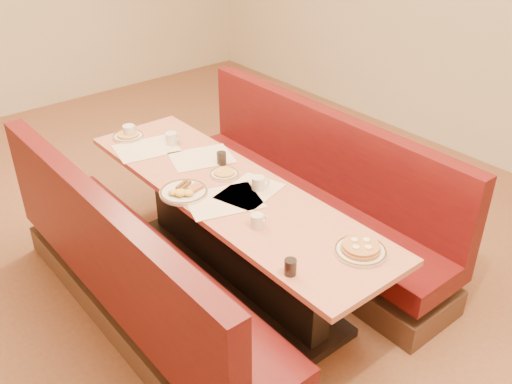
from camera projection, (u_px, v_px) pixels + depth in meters
ground at (232, 280)px, 4.05m from camera, size 8.00×8.00×0.00m
room_envelope at (224, 0)px, 3.06m from camera, size 6.04×8.04×2.82m
diner_table at (231, 237)px, 3.86m from camera, size 0.70×2.50×0.75m
booth_left at (135, 283)px, 3.46m from camera, size 0.55×2.50×1.05m
booth_right at (309, 202)px, 4.26m from camera, size 0.55×2.50×1.05m
placemat_near_left at (223, 201)px, 3.53m from camera, size 0.53×0.46×0.00m
placemat_near_right at (250, 191)px, 3.63m from camera, size 0.47×0.40×0.00m
placemat_far_left at (147, 148)px, 4.16m from camera, size 0.49×0.41×0.00m
placemat_far_right at (202, 158)px, 4.03m from camera, size 0.50×0.43×0.00m
pancake_plate at (361, 249)px, 3.07m from camera, size 0.29×0.29×0.06m
eggs_plate at (184, 192)px, 3.60m from camera, size 0.31×0.31×0.06m
extra_plate_mid at (224, 174)px, 3.81m from camera, size 0.20×0.20×0.04m
extra_plate_far at (128, 136)px, 4.31m from camera, size 0.24×0.24×0.05m
coffee_mug_a at (259, 183)px, 3.64m from camera, size 0.12×0.08×0.09m
coffee_mug_b at (257, 220)px, 3.28m from camera, size 0.11×0.07×0.08m
coffee_mug_c at (172, 138)px, 4.21m from camera, size 0.12×0.08×0.09m
coffee_mug_d at (129, 131)px, 4.31m from camera, size 0.12×0.09×0.10m
soda_tumbler_near at (290, 267)px, 2.90m from camera, size 0.06×0.06×0.09m
soda_tumbler_mid at (222, 158)px, 3.93m from camera, size 0.07×0.07×0.09m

